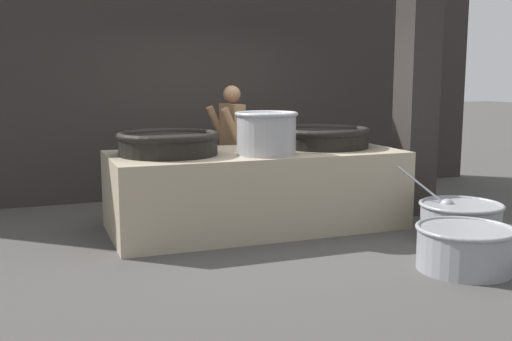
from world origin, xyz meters
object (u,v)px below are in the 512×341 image
Objects in this scene: giant_wok_far at (322,136)px; stock_pot at (266,132)px; prep_bowl_meat at (464,246)px; cook at (232,143)px; giant_wok_near at (168,142)px; prep_bowl_vegetables at (460,220)px.

giant_wok_far is 1.67× the size of stock_pot.
cook is at bearing 110.41° from prep_bowl_meat.
giant_wok_far is (1.92, 0.08, -0.01)m from giant_wok_near.
giant_wok_far is at bearing 121.10° from prep_bowl_vegetables.
giant_wok_near reaches higher than giant_wok_far.
stock_pot is 0.71× the size of prep_bowl_vegetables.
cook is (0.04, 1.31, -0.26)m from stock_pot.
giant_wok_near is 1.42m from cook.
giant_wok_near is at bearing 160.41° from stock_pot.
prep_bowl_meat is at bearing -44.64° from giant_wok_near.
giant_wok_far reaches higher than prep_bowl_meat.
prep_bowl_vegetables is at bearing -30.02° from stock_pot.
stock_pot is 2.27m from prep_bowl_vegetables.
prep_bowl_vegetables is (1.77, -2.36, -0.65)m from cook.
prep_bowl_vegetables is 1.10× the size of prep_bowl_meat.
stock_pot reaches higher than giant_wok_far.
prep_bowl_vegetables is (2.81, -1.40, -0.80)m from giant_wok_near.
giant_wok_near is 1.15× the size of prep_bowl_vegetables.
prep_bowl_vegetables is at bearing -26.48° from giant_wok_near.
stock_pot is at bearing 82.37° from cook.
prep_bowl_meat is at bearing -56.58° from stock_pot.
prep_bowl_meat is (0.29, -2.26, -0.80)m from giant_wok_far.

